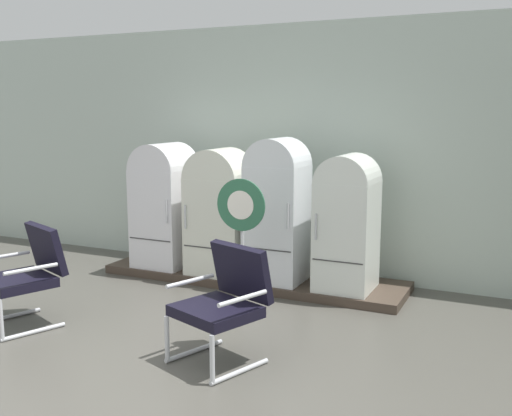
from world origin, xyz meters
TOP-DOWN VIEW (x-y plane):
  - ground at (0.00, 0.00)m, footprint 12.00×10.00m
  - back_wall at (0.00, 3.66)m, footprint 11.76×0.12m
  - display_plinth at (0.00, 3.02)m, footprint 3.70×0.95m
  - refrigerator_0 at (-1.18, 2.93)m, footprint 0.64×0.71m
  - refrigerator_1 at (-0.36, 2.89)m, footprint 0.70×0.62m
  - refrigerator_2 at (0.39, 2.88)m, footprint 0.62×0.61m
  - refrigerator_3 at (1.20, 2.91)m, footprint 0.60×0.67m
  - armchair_left at (-1.33, 0.80)m, footprint 0.84×0.85m
  - armchair_right at (0.78, 0.86)m, footprint 0.83×0.85m
  - sign_stand at (0.40, 1.93)m, footprint 0.53×0.32m

SIDE VIEW (x-z plane):
  - ground at x=0.00m, z-range -0.05..0.00m
  - display_plinth at x=0.00m, z-range 0.00..0.10m
  - armchair_left at x=-1.33m, z-range 0.05..1.01m
  - armchair_right at x=0.78m, z-range 0.05..1.01m
  - sign_stand at x=0.40m, z-range 0.03..1.42m
  - refrigerator_3 at x=1.20m, z-range 0.15..1.64m
  - refrigerator_1 at x=-0.36m, z-range 0.14..1.65m
  - refrigerator_0 at x=-1.18m, z-range 0.15..1.70m
  - refrigerator_2 at x=0.39m, z-range 0.15..1.80m
  - back_wall at x=0.00m, z-range 0.01..3.11m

